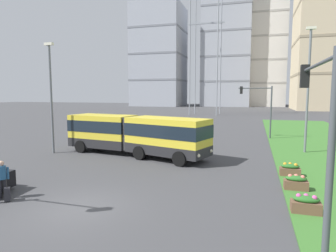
% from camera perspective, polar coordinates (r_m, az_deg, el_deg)
% --- Properties ---
extents(ground_plane, '(260.00, 260.00, 0.00)m').
position_cam_1_polar(ground_plane, '(13.04, -17.10, -15.14)').
color(ground_plane, '#424244').
extents(articulated_bus, '(11.97, 5.10, 3.00)m').
position_cam_1_polar(articulated_bus, '(22.36, -6.42, -1.58)').
color(articulated_bus, yellow).
rests_on(articulated_bus, ground).
extents(car_maroon_sedan, '(4.44, 2.10, 1.58)m').
position_cam_1_polar(car_maroon_sedan, '(35.17, -4.99, -0.16)').
color(car_maroon_sedan, maroon).
rests_on(car_maroon_sedan, ground).
extents(pedestrian_crossing, '(0.45, 0.43, 1.74)m').
position_cam_1_polar(pedestrian_crossing, '(15.18, -29.85, -8.67)').
color(pedestrian_crossing, black).
rests_on(pedestrian_crossing, ground).
extents(rolling_suitcase, '(0.42, 0.43, 0.97)m').
position_cam_1_polar(rolling_suitcase, '(14.92, -29.05, -11.64)').
color(rolling_suitcase, '#232328').
rests_on(rolling_suitcase, ground).
extents(flower_planter_0, '(1.10, 0.56, 0.74)m').
position_cam_1_polar(flower_planter_0, '(12.94, 25.49, -13.65)').
color(flower_planter_0, brown).
rests_on(flower_planter_0, grass_median).
extents(flower_planter_1, '(1.10, 0.56, 0.74)m').
position_cam_1_polar(flower_planter_1, '(15.68, 23.86, -10.09)').
color(flower_planter_1, brown).
rests_on(flower_planter_1, grass_median).
extents(flower_planter_2, '(1.10, 0.56, 0.74)m').
position_cam_1_polar(flower_planter_2, '(18.09, 22.87, -7.88)').
color(flower_planter_2, brown).
rests_on(flower_planter_2, grass_median).
extents(traffic_light_far_right, '(3.45, 0.28, 5.52)m').
position_cam_1_polar(traffic_light_far_right, '(32.05, 17.59, 4.42)').
color(traffic_light_far_right, '#474C51').
rests_on(traffic_light_far_right, ground).
extents(traffic_light_near_right, '(0.28, 4.53, 5.72)m').
position_cam_1_polar(traffic_light_near_right, '(8.77, 27.42, 0.96)').
color(traffic_light_near_right, '#474C51').
rests_on(traffic_light_near_right, ground).
extents(streetlight_left, '(0.70, 0.28, 8.64)m').
position_cam_1_polar(streetlight_left, '(24.66, -22.01, 5.98)').
color(streetlight_left, slate).
rests_on(streetlight_left, ground).
extents(streetlight_median, '(0.70, 0.28, 9.83)m').
position_cam_1_polar(streetlight_median, '(25.29, 25.84, 7.17)').
color(streetlight_median, slate).
rests_on(streetlight_median, ground).
extents(apartment_tower_west, '(18.93, 18.33, 38.71)m').
position_cam_1_polar(apartment_tower_west, '(118.03, -1.73, 13.45)').
color(apartment_tower_west, '#9EA3AD').
rests_on(apartment_tower_west, ground).
extents(apartment_tower_westcentre, '(18.16, 15.09, 54.39)m').
position_cam_1_polar(apartment_tower_westcentre, '(118.18, 11.56, 17.17)').
color(apartment_tower_westcentre, '#9EA3AD').
rests_on(apartment_tower_westcentre, ground).
extents(apartment_tower_centre, '(14.40, 15.46, 42.04)m').
position_cam_1_polar(apartment_tower_centre, '(120.76, 18.71, 13.77)').
color(apartment_tower_centre, silver).
rests_on(apartment_tower_centre, ground).
extents(apartment_tower_eastcentre, '(18.02, 19.88, 39.75)m').
position_cam_1_polar(apartment_tower_eastcentre, '(100.39, 28.95, 14.25)').
color(apartment_tower_eastcentre, beige).
rests_on(apartment_tower_eastcentre, ground).
extents(transmission_pylon, '(9.00, 6.24, 31.09)m').
position_cam_1_polar(transmission_pylon, '(68.23, 7.49, 16.62)').
color(transmission_pylon, gray).
rests_on(transmission_pylon, ground).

